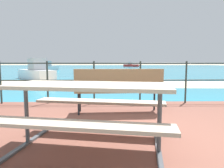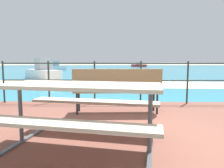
# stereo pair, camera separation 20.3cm
# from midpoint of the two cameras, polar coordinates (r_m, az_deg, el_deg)

# --- Properties ---
(ground_plane) EXTENTS (240.00, 240.00, 0.00)m
(ground_plane) POSITION_cam_midpoint_polar(r_m,az_deg,el_deg) (2.95, 3.89, -15.87)
(ground_plane) COLOR beige
(patio_paving) EXTENTS (6.40, 5.20, 0.06)m
(patio_paving) POSITION_cam_midpoint_polar(r_m,az_deg,el_deg) (2.94, 3.89, -15.32)
(patio_paving) COLOR brown
(patio_paving) RESTS_ON ground
(sea_water) EXTENTS (90.00, 90.00, 0.01)m
(sea_water) POSITION_cam_midpoint_polar(r_m,az_deg,el_deg) (42.75, 1.44, 4.59)
(sea_water) COLOR teal
(sea_water) RESTS_ON ground
(beach_strip) EXTENTS (54.09, 5.54, 0.01)m
(beach_strip) POSITION_cam_midpoint_polar(r_m,az_deg,el_deg) (10.30, 1.99, -0.05)
(beach_strip) COLOR beige
(beach_strip) RESTS_ON ground
(picnic_table) EXTENTS (2.11, 1.71, 0.79)m
(picnic_table) POSITION_cam_midpoint_polar(r_m,az_deg,el_deg) (2.44, -6.46, -4.13)
(picnic_table) COLOR tan
(picnic_table) RESTS_ON patio_paving
(park_bench) EXTENTS (1.79, 0.50, 0.92)m
(park_bench) POSITION_cam_midpoint_polar(r_m,az_deg,el_deg) (4.10, 2.88, -0.77)
(park_bench) COLOR #8C704C
(park_bench) RESTS_ON patio_paving
(railing_fence) EXTENTS (5.94, 0.04, 1.08)m
(railing_fence) POSITION_cam_midpoint_polar(r_m,az_deg,el_deg) (5.16, 2.73, 1.94)
(railing_fence) COLOR #2D3833
(railing_fence) RESTS_ON patio_paving
(boat_near) EXTENTS (3.44, 3.82, 1.37)m
(boat_near) POSITION_cam_midpoint_polar(r_m,az_deg,el_deg) (14.20, -18.74, 3.11)
(boat_near) COLOR silver
(boat_near) RESTS_ON sea_water
(boat_mid) EXTENTS (4.33, 3.12, 1.23)m
(boat_mid) POSITION_cam_midpoint_polar(r_m,az_deg,el_deg) (54.64, 7.73, 5.24)
(boat_mid) COLOR red
(boat_mid) RESTS_ON sea_water
(boat_far) EXTENTS (4.06, 3.16, 1.29)m
(boat_far) POSITION_cam_midpoint_polar(r_m,az_deg,el_deg) (30.59, -16.29, 4.58)
(boat_far) COLOR silver
(boat_far) RESTS_ON sea_water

